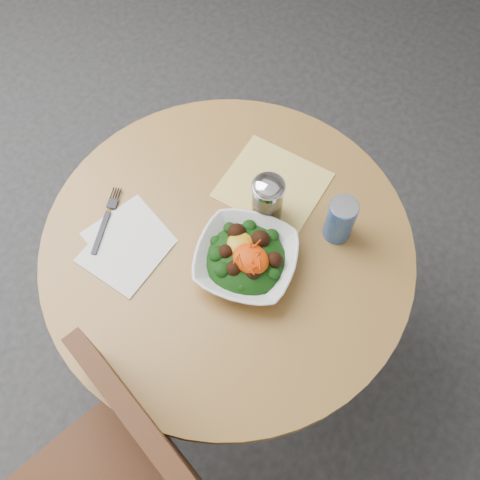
{
  "coord_description": "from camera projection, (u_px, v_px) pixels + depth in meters",
  "views": [
    {
      "loc": [
        0.34,
        -0.46,
        1.9
      ],
      "look_at": [
        0.04,
        -0.0,
        0.81
      ],
      "focal_mm": 40.0,
      "sensor_mm": 36.0,
      "label": 1
    }
  ],
  "objects": [
    {
      "name": "beverage_can",
      "position": [
        340.0,
        220.0,
        1.24
      ],
      "size": [
        0.07,
        0.07,
        0.13
      ],
      "color": "navy",
      "rests_on": "table"
    },
    {
      "name": "table",
      "position": [
        229.0,
        276.0,
        1.46
      ],
      "size": [
        0.9,
        0.9,
        0.75
      ],
      "color": "black",
      "rests_on": "ground"
    },
    {
      "name": "salad_bowl",
      "position": [
        246.0,
        259.0,
        1.23
      ],
      "size": [
        0.28,
        0.28,
        0.09
      ],
      "color": "white",
      "rests_on": "table"
    },
    {
      "name": "fork",
      "position": [
        107.0,
        218.0,
        1.31
      ],
      "size": [
        0.08,
        0.18,
        0.0
      ],
      "color": "black",
      "rests_on": "table"
    },
    {
      "name": "ground",
      "position": [
        232.0,
        335.0,
        1.95
      ],
      "size": [
        6.0,
        6.0,
        0.0
      ],
      "primitive_type": "plane",
      "color": "#292A2C",
      "rests_on": "ground"
    },
    {
      "name": "cloth_napkin",
      "position": [
        273.0,
        185.0,
        1.36
      ],
      "size": [
        0.25,
        0.23,
        0.0
      ],
      "primitive_type": "cube",
      "rotation": [
        0.0,
        0.0,
        0.03
      ],
      "color": "yellow",
      "rests_on": "table"
    },
    {
      "name": "paper_napkins",
      "position": [
        127.0,
        245.0,
        1.28
      ],
      "size": [
        0.21,
        0.23,
        0.0
      ],
      "color": "white",
      "rests_on": "table"
    },
    {
      "name": "chair",
      "position": [
        130.0,
        474.0,
        1.27
      ],
      "size": [
        0.5,
        0.5,
        0.92
      ],
      "color": "#583018",
      "rests_on": "ground"
    },
    {
      "name": "spice_shaker",
      "position": [
        268.0,
        199.0,
        1.26
      ],
      "size": [
        0.08,
        0.08,
        0.14
      ],
      "color": "silver",
      "rests_on": "table"
    }
  ]
}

